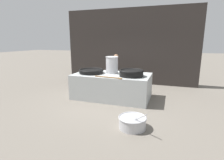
{
  "coord_description": "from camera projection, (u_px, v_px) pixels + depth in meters",
  "views": [
    {
      "loc": [
        2.13,
        -6.25,
        2.19
      ],
      "look_at": [
        0.0,
        0.0,
        0.71
      ],
      "focal_mm": 28.0,
      "sensor_mm": 36.0,
      "label": 1
    }
  ],
  "objects": [
    {
      "name": "giant_wok_near",
      "position": [
        91.0,
        71.0,
        6.85
      ],
      "size": [
        0.97,
        0.97,
        0.16
      ],
      "color": "black",
      "rests_on": "hearth_platform"
    },
    {
      "name": "stirring_paddle",
      "position": [
        110.0,
        77.0,
        6.01
      ],
      "size": [
        1.02,
        0.17,
        0.04
      ],
      "rotation": [
        0.0,
        0.0,
        -0.09
      ],
      "color": "brown",
      "rests_on": "hearth_platform"
    },
    {
      "name": "stock_pot",
      "position": [
        112.0,
        65.0,
        6.82
      ],
      "size": [
        0.5,
        0.5,
        0.66
      ],
      "color": "#B7B7BC",
      "rests_on": "hearth_platform"
    },
    {
      "name": "ground_plane",
      "position": [
        112.0,
        97.0,
        6.92
      ],
      "size": [
        60.0,
        60.0,
        0.0
      ],
      "primitive_type": "plane",
      "color": "slate"
    },
    {
      "name": "prep_bowl_vegetables",
      "position": [
        132.0,
        122.0,
        4.46
      ],
      "size": [
        0.78,
        0.78,
        0.6
      ],
      "color": "#B7B7BC",
      "rests_on": "ground_plane"
    },
    {
      "name": "back_wall",
      "position": [
        129.0,
        47.0,
        9.05
      ],
      "size": [
        6.85,
        0.24,
        3.8
      ],
      "primitive_type": "cube",
      "color": "#2D2826",
      "rests_on": "ground_plane"
    },
    {
      "name": "cook",
      "position": [
        116.0,
        70.0,
        8.0
      ],
      "size": [
        0.45,
        0.64,
        1.61
      ],
      "rotation": [
        0.0,
        0.0,
        3.38
      ],
      "color": "brown",
      "rests_on": "ground_plane"
    },
    {
      "name": "hearth_platform",
      "position": [
        112.0,
        86.0,
        6.82
      ],
      "size": [
        2.9,
        1.6,
        0.94
      ],
      "color": "#B2B7B7",
      "rests_on": "ground_plane"
    },
    {
      "name": "giant_wok_far",
      "position": [
        131.0,
        73.0,
        6.27
      ],
      "size": [
        0.89,
        0.89,
        0.23
      ],
      "color": "black",
      "rests_on": "hearth_platform"
    }
  ]
}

